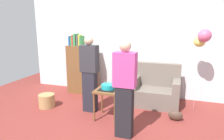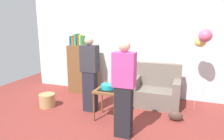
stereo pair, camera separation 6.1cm
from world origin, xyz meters
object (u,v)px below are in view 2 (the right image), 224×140
Objects in this scene: side_table at (108,94)px; person_blowing_candles at (90,74)px; birthday_cake at (108,87)px; couch at (156,91)px; wicker_basket at (47,100)px; person_holding_cake at (124,89)px; bookshelf at (83,68)px; balloon_bunch at (203,38)px; handbag at (176,116)px.

person_blowing_candles is at bearing 154.43° from side_table.
couch is at bearing 53.29° from birthday_cake.
couch is 2.53m from wicker_basket.
person_holding_cake reaches higher than couch.
wicker_basket is at bearing -105.43° from bookshelf.
bookshelf is 2.47m from person_holding_cake.
balloon_bunch is at bearing 32.09° from person_blowing_candles.
bookshelf reaches higher than wicker_basket.
person_holding_cake reaches higher than bookshelf.
birthday_cake is 0.20× the size of person_blowing_candles.
person_holding_cake is at bearing -26.05° from person_blowing_candles.
wicker_basket is (-1.53, 0.10, -0.51)m from birthday_cake.
bookshelf reaches higher than handbag.
birthday_cake is at bearing -47.06° from bookshelf.
couch is at bearing -110.64° from person_holding_cake.
wicker_basket is at bearing -157.32° from couch.
side_table is at bearing -3.63° from wicker_basket.
bookshelf is 2.63× the size of side_table.
birthday_cake is 1.61m from wicker_basket.
person_holding_cake is 5.82× the size of handbag.
bookshelf is 1.35m from wicker_basket.
balloon_bunch is at bearing 31.60° from birthday_cake.
balloon_bunch is (2.91, -0.24, 0.89)m from bookshelf.
balloon_bunch reaches higher than bookshelf.
person_blowing_candles is at bearing 154.43° from birthday_cake.
person_blowing_candles is 4.53× the size of wicker_basket.
handbag is at bearing 14.96° from side_table.
person_blowing_candles is 2.46m from balloon_bunch.
couch is at bearing 44.58° from person_blowing_candles.
handbag is (1.79, 0.11, -0.73)m from person_blowing_candles.
bookshelf is 0.99× the size of person_holding_cake.
person_blowing_candles and person_holding_cake have the same top height.
couch is at bearing 178.87° from balloon_bunch.
bookshelf is 0.91× the size of balloon_bunch.
birthday_cake is at bearing -56.83° from person_holding_cake.
balloon_bunch reaches higher than couch.
birthday_cake is 2.20m from balloon_bunch.
balloon_bunch reaches higher than person_blowing_candles.
person_holding_cake is 0.92× the size of balloon_bunch.
wicker_basket is (-1.03, -0.14, -0.68)m from person_blowing_candles.
bookshelf reaches higher than birthday_cake.
person_blowing_candles reaches higher than wicker_basket.
couch is 0.62× the size of balloon_bunch.
bookshelf is 4.48× the size of wicker_basket.
wicker_basket is at bearing -160.41° from person_blowing_candles.
person_holding_cake is 4.53× the size of wicker_basket.
balloon_bunch is (2.20, 0.81, 0.75)m from person_blowing_candles.
side_table is 2.27m from balloon_bunch.
balloon_bunch is (0.41, 0.70, 1.48)m from handbag.
bookshelf is 3.05m from balloon_bunch.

